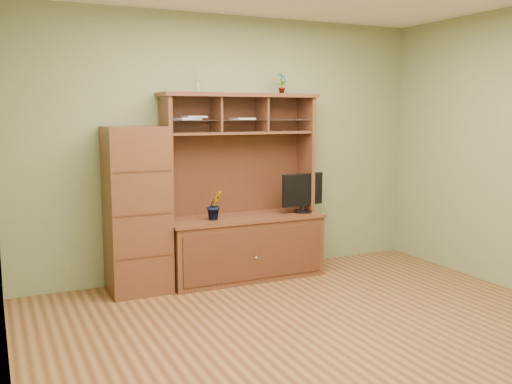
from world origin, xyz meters
TOP-DOWN VIEW (x-y plane):
  - room at (0.00, 0.00)m, footprint 4.54×4.04m
  - media_hutch at (0.05, 1.73)m, footprint 1.66×0.61m
  - monitor at (0.71, 1.65)m, footprint 0.52×0.20m
  - orchid_plant at (-0.30, 1.65)m, footprint 0.17×0.15m
  - top_plant at (0.53, 1.80)m, footprint 0.14×0.11m
  - reed_diffuser at (-0.39, 1.80)m, footprint 0.06×0.06m
  - magazines at (-0.30, 1.81)m, footprint 0.85×0.23m
  - side_cabinet at (-1.05, 1.73)m, footprint 0.56×0.51m

SIDE VIEW (x-z plane):
  - media_hutch at x=0.05m, z-range -0.43..1.47m
  - side_cabinet at x=-1.05m, z-range 0.00..1.58m
  - orchid_plant at x=-0.30m, z-range 0.65..0.95m
  - monitor at x=0.71m, z-range 0.66..1.08m
  - room at x=0.00m, z-range -0.02..2.72m
  - magazines at x=-0.30m, z-range 1.63..1.67m
  - top_plant at x=0.53m, z-range 1.90..2.13m
  - reed_diffuser at x=-0.39m, z-range 1.87..2.17m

